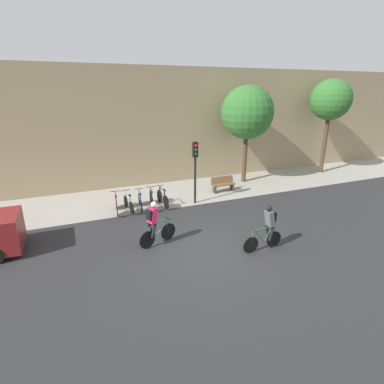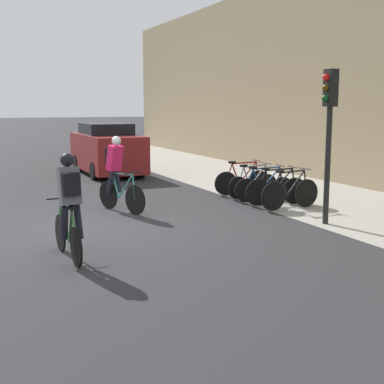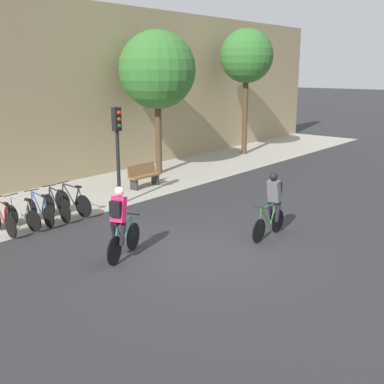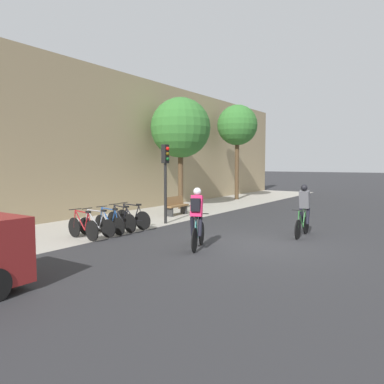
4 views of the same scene
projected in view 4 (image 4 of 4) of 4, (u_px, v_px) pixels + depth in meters
The scene contains 14 objects.
ground at pixel (257, 245), 11.32m from camera, with size 200.00×200.00×0.00m, color #2B2B2D.
kerb_strip at pixel (102, 225), 15.06m from camera, with size 44.00×4.50×0.01m, color #A39E93.
building_facade at pixel (60, 139), 16.21m from camera, with size 44.00×0.60×7.05m, color #9E8966.
cyclist_pink at pixel (197, 217), 10.64m from camera, with size 1.61×0.70×1.79m.
cyclist_grey at pixel (304, 208), 12.73m from camera, with size 1.70×0.46×1.76m.
parked_bike_0 at pixel (83, 227), 12.16m from camera, with size 0.46×1.66×0.97m.
parked_bike_1 at pixel (97, 225), 12.65m from camera, with size 0.46×1.62×0.94m.
parked_bike_2 at pixel (110, 223), 13.13m from camera, with size 0.46×1.67×0.95m.
parked_bike_3 at pixel (121, 220), 13.61m from camera, with size 0.46×1.67×0.97m.
parked_bike_4 at pixel (132, 218), 14.10m from camera, with size 0.46×1.70×0.98m.
traffic_light_pole at pixel (166, 169), 15.22m from camera, with size 0.26×0.30×3.24m.
bench at pixel (176, 206), 17.85m from camera, with size 1.43×0.44×0.89m.
street_tree_0 at pixel (181, 128), 20.13m from camera, with size 3.23×3.23×6.01m.
street_tree_1 at pixel (237, 126), 25.42m from camera, with size 2.73×2.73×6.44m.
Camera 4 is at (-10.39, -4.56, 2.47)m, focal length 35.00 mm.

